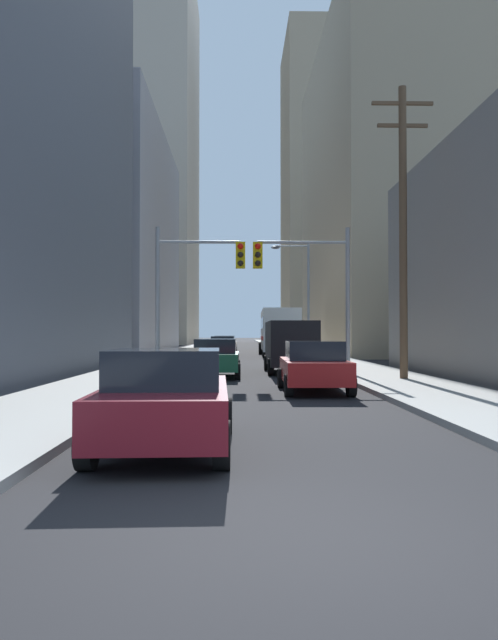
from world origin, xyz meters
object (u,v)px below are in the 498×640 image
at_px(sedan_red, 314,366).
at_px(sedan_green, 216,358).
at_px(traffic_signal_near_left, 196,276).
at_px(cargo_van_black, 290,344).
at_px(sedan_maroon, 167,399).
at_px(sedan_silver, 223,347).
at_px(sedan_beige, 225,345).
at_px(city_bus, 279,330).
at_px(traffic_signal_near_right, 306,276).

relative_size(sedan_red, sedan_green, 1.00).
bearing_deg(traffic_signal_near_left, cargo_van_black, 31.42).
xyz_separation_m(cargo_van_black, sedan_maroon, (-3.42, -17.26, -0.52)).
bearing_deg(cargo_van_black, sedan_green, -140.73).
height_order(sedan_maroon, sedan_silver, same).
bearing_deg(cargo_van_black, sedan_beige, 98.36).
bearing_deg(sedan_silver, sedan_beige, 89.88).
height_order(cargo_van_black, traffic_signal_near_left, traffic_signal_near_left).
distance_m(city_bus, sedan_green, 20.99).
xyz_separation_m(sedan_red, traffic_signal_near_right, (0.51, 6.15, 3.28)).
bearing_deg(sedan_beige, city_bus, -48.86).
xyz_separation_m(cargo_van_black, sedan_beige, (-3.33, 22.63, -0.52)).
height_order(cargo_van_black, sedan_beige, cargo_van_black).
xyz_separation_m(cargo_van_black, sedan_silver, (-3.34, 15.69, -0.52)).
bearing_deg(city_bus, traffic_signal_near_left, -103.11).
distance_m(sedan_maroon, traffic_signal_near_left, 15.17).
xyz_separation_m(sedan_green, sedan_silver, (-0.14, 18.30, 0.00)).
bearing_deg(city_bus, sedan_maroon, -96.74).
height_order(city_bus, cargo_van_black, city_bus).
height_order(sedan_beige, traffic_signal_near_left, traffic_signal_near_left).
distance_m(city_bus, sedan_beige, 6.30).
relative_size(cargo_van_black, sedan_maroon, 1.23).
height_order(sedan_green, sedan_beige, same).
distance_m(sedan_green, sedan_beige, 25.25).
bearing_deg(sedan_green, cargo_van_black, 39.27).
height_order(sedan_maroon, traffic_signal_near_right, traffic_signal_near_right).
height_order(sedan_red, traffic_signal_near_right, traffic_signal_near_right).
bearing_deg(sedan_silver, sedan_red, -82.35).
bearing_deg(traffic_signal_near_right, sedan_maroon, -104.58).
relative_size(cargo_van_black, sedan_silver, 1.24).
height_order(cargo_van_black, sedan_red, cargo_van_black).
distance_m(sedan_red, sedan_silver, 24.51).
bearing_deg(sedan_maroon, cargo_van_black, 78.80).
relative_size(sedan_green, traffic_signal_near_left, 0.70).
bearing_deg(sedan_red, sedan_silver, 97.65).
height_order(cargo_van_black, sedan_maroon, cargo_van_black).
bearing_deg(traffic_signal_near_left, sedan_red, -57.39).
height_order(city_bus, sedan_beige, city_bus).
bearing_deg(city_bus, cargo_van_black, -92.38).
xyz_separation_m(cargo_van_black, sedan_green, (-3.20, -2.61, -0.52)).
bearing_deg(sedan_red, sedan_maroon, -111.10).
bearing_deg(traffic_signal_near_left, sedan_silver, 87.88).
bearing_deg(sedan_green, sedan_red, -62.48).
height_order(sedan_red, sedan_beige, same).
distance_m(city_bus, traffic_signal_near_right, 20.54).
bearing_deg(traffic_signal_near_left, sedan_maroon, -87.70).
distance_m(sedan_red, sedan_beige, 31.40).
relative_size(sedan_red, sedan_silver, 1.00).
height_order(sedan_red, sedan_silver, same).
relative_size(sedan_red, sedan_beige, 1.00).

